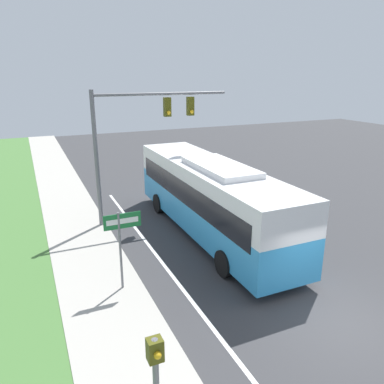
% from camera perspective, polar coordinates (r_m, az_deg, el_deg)
% --- Properties ---
extents(ground_plane, '(80.00, 80.00, 0.00)m').
position_cam_1_polar(ground_plane, '(12.73, 21.28, -17.82)').
color(ground_plane, '#38383A').
extents(lane_divider_near, '(0.14, 30.00, 0.01)m').
position_cam_1_polar(lane_divider_near, '(10.85, 6.42, -23.55)').
color(lane_divider_near, silver).
rests_on(lane_divider_near, ground_plane).
extents(bus, '(2.76, 11.73, 3.51)m').
position_cam_1_polar(bus, '(16.87, 2.78, -0.37)').
color(bus, '#3393D1').
rests_on(bus, ground_plane).
extents(signal_gantry, '(6.71, 0.41, 6.46)m').
position_cam_1_polar(signal_gantry, '(18.05, -8.22, 9.53)').
color(signal_gantry, slate).
rests_on(signal_gantry, ground_plane).
extents(pedestrian_signal, '(0.28, 0.34, 2.68)m').
position_cam_1_polar(pedestrian_signal, '(7.61, -5.50, -26.34)').
color(pedestrian_signal, slate).
rests_on(pedestrian_signal, ground_plane).
extents(street_sign, '(1.24, 0.08, 2.86)m').
position_cam_1_polar(street_sign, '(12.59, -10.70, -6.63)').
color(street_sign, slate).
rests_on(street_sign, ground_plane).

